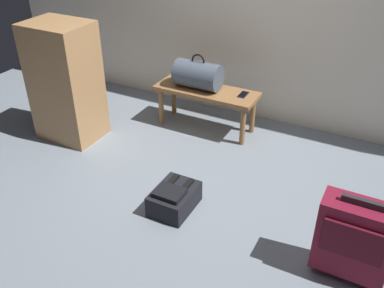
{
  "coord_description": "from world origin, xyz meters",
  "views": [
    {
      "loc": [
        1.28,
        -2.29,
        2.11
      ],
      "look_at": [
        -0.11,
        0.37,
        0.25
      ],
      "focal_mm": 39.67,
      "sensor_mm": 36.0,
      "label": 1
    }
  ],
  "objects_px": {
    "suitcase_upright_burgundy": "(354,238)",
    "side_cabinet": "(66,82)",
    "bench": "(206,96)",
    "duffel_bag_slate": "(198,75)",
    "backpack_dark": "(174,198)",
    "cell_phone": "(243,95)"
  },
  "relations": [
    {
      "from": "backpack_dark",
      "to": "duffel_bag_slate",
      "type": "bearing_deg",
      "value": 109.11
    },
    {
      "from": "duffel_bag_slate",
      "to": "suitcase_upright_burgundy",
      "type": "bearing_deg",
      "value": -37.21
    },
    {
      "from": "duffel_bag_slate",
      "to": "cell_phone",
      "type": "bearing_deg",
      "value": 5.9
    },
    {
      "from": "cell_phone",
      "to": "suitcase_upright_burgundy",
      "type": "relative_size",
      "value": 0.24
    },
    {
      "from": "bench",
      "to": "suitcase_upright_burgundy",
      "type": "bearing_deg",
      "value": -38.78
    },
    {
      "from": "bench",
      "to": "suitcase_upright_burgundy",
      "type": "height_order",
      "value": "suitcase_upright_burgundy"
    },
    {
      "from": "duffel_bag_slate",
      "to": "cell_phone",
      "type": "height_order",
      "value": "duffel_bag_slate"
    },
    {
      "from": "duffel_bag_slate",
      "to": "backpack_dark",
      "type": "xyz_separation_m",
      "value": [
        0.43,
        -1.23,
        -0.46
      ]
    },
    {
      "from": "bench",
      "to": "backpack_dark",
      "type": "xyz_separation_m",
      "value": [
        0.33,
        -1.23,
        -0.26
      ]
    },
    {
      "from": "cell_phone",
      "to": "backpack_dark",
      "type": "distance_m",
      "value": 1.32
    },
    {
      "from": "duffel_bag_slate",
      "to": "backpack_dark",
      "type": "height_order",
      "value": "duffel_bag_slate"
    },
    {
      "from": "suitcase_upright_burgundy",
      "to": "duffel_bag_slate",
      "type": "bearing_deg",
      "value": 142.79
    },
    {
      "from": "suitcase_upright_burgundy",
      "to": "side_cabinet",
      "type": "relative_size",
      "value": 0.54
    },
    {
      "from": "suitcase_upright_burgundy",
      "to": "side_cabinet",
      "type": "xyz_separation_m",
      "value": [
        -2.69,
        0.57,
        0.24
      ]
    },
    {
      "from": "backpack_dark",
      "to": "bench",
      "type": "bearing_deg",
      "value": 105.16
    },
    {
      "from": "suitcase_upright_burgundy",
      "to": "backpack_dark",
      "type": "distance_m",
      "value": 1.29
    },
    {
      "from": "suitcase_upright_burgundy",
      "to": "side_cabinet",
      "type": "bearing_deg",
      "value": 168.12
    },
    {
      "from": "cell_phone",
      "to": "side_cabinet",
      "type": "distance_m",
      "value": 1.64
    },
    {
      "from": "bench",
      "to": "side_cabinet",
      "type": "distance_m",
      "value": 1.32
    },
    {
      "from": "bench",
      "to": "duffel_bag_slate",
      "type": "bearing_deg",
      "value": 180.0
    },
    {
      "from": "cell_phone",
      "to": "backpack_dark",
      "type": "bearing_deg",
      "value": -91.13
    },
    {
      "from": "side_cabinet",
      "to": "cell_phone",
      "type": "bearing_deg",
      "value": 27.94
    }
  ]
}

